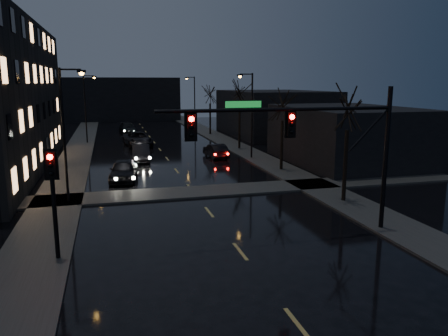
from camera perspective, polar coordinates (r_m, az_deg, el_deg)
sidewalk_left at (r=44.70m, az=-18.82°, el=1.39°), size 3.00×140.00×0.12m
sidewalk_right at (r=46.65m, az=2.48°, el=2.37°), size 3.00×140.00×0.12m
sidewalk_cross at (r=28.90m, az=-3.94°, el=-3.14°), size 40.00×3.00×0.12m
commercial_right_near at (r=40.95m, az=15.75°, el=4.18°), size 10.00×14.00×5.00m
commercial_right_far at (r=61.33m, az=6.52°, el=7.18°), size 12.00×18.00×6.00m
far_block at (r=87.10m, az=-13.50°, el=8.77°), size 22.00×10.00×8.00m
signal_mast at (r=20.30m, az=11.88°, el=4.36°), size 11.11×0.41×7.00m
signal_pole_left at (r=18.62m, az=-21.45°, el=-2.59°), size 0.35×0.41×4.53m
tree_near at (r=26.76m, az=15.99°, el=8.66°), size 3.52×3.52×8.08m
tree_mid_a at (r=35.74m, az=7.70°, el=8.88°), size 3.30×3.30×7.58m
tree_mid_b at (r=47.03m, az=2.06°, el=10.46°), size 3.74×3.74×8.59m
tree_far at (r=60.57m, az=-1.84°, el=10.10°), size 3.43×3.43×7.88m
streetlight_l_near at (r=27.22m, az=-19.81°, el=5.42°), size 1.53×0.28×8.00m
streetlight_l_far at (r=54.12m, az=-17.47°, el=8.10°), size 1.53×0.28×8.00m
streetlight_r_mid at (r=41.13m, az=3.39°, el=7.78°), size 1.53×0.28×8.00m
streetlight_r_far at (r=68.27m, az=-4.04°, el=9.11°), size 1.53×0.28×8.00m
oncoming_car_a at (r=33.04m, az=-12.99°, el=-0.28°), size 2.44×4.85×1.59m
oncoming_car_b at (r=41.00m, az=-10.78°, el=1.91°), size 1.82×4.54×1.47m
oncoming_car_c at (r=50.83m, az=-11.17°, el=3.74°), size 3.33×6.07×1.61m
oncoming_car_d at (r=63.39m, az=-12.43°, el=5.07°), size 2.65×5.33×1.49m
lead_car at (r=42.07m, az=-1.08°, el=2.27°), size 1.76×4.24×1.36m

